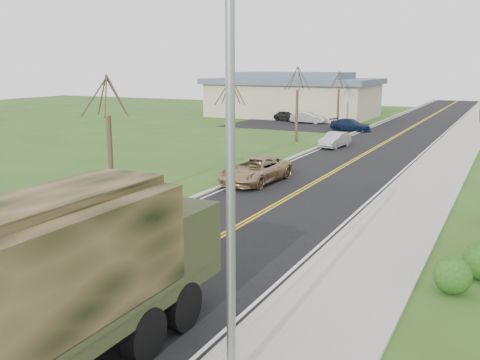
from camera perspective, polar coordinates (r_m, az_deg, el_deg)
The scene contains 17 objects.
ground at distance 14.79m, azimuth -17.89°, elevation -14.41°, with size 160.00×160.00×0.00m, color #2E4617.
road at distance 50.51m, azimuth 15.96°, elevation 4.30°, with size 8.00×120.00×0.01m, color black.
curb_right at distance 49.88m, azimuth 20.64°, elevation 3.96°, with size 0.30×120.00×0.12m, color #9E998E.
sidewalk_right at distance 49.72m, azimuth 22.64°, elevation 3.77°, with size 3.20×120.00×0.10m, color #9E998E.
curb_left at distance 51.46m, azimuth 11.42°, elevation 4.72°, with size 0.30×120.00×0.10m, color #9E998E.
street_light at distance 10.08m, azimuth -1.52°, elevation 0.51°, with size 1.65×0.22×8.00m.
bare_tree_a at distance 25.67m, azimuth -13.70°, elevation 3.18°, with size 1.93×2.26×6.08m.
bare_tree_b at distance 35.55m, azimuth -0.96°, elevation 5.67°, with size 1.83×2.14×5.73m.
bare_tree_c at distance 46.41m, azimuth 6.09°, elevation 7.49°, with size 2.04×2.39×6.42m.
bare_tree_d at distance 57.75m, azimuth 10.43°, elevation 8.03°, with size 1.88×2.20×5.91m.
commercial_building at distance 70.10m, azimuth 5.73°, elevation 8.96°, with size 25.50×21.50×5.65m.
military_truck at distance 11.94m, azimuth -17.79°, elevation -9.00°, with size 2.87×8.00×3.97m.
suv_champagne at distance 29.93m, azimuth 1.62°, elevation 1.06°, with size 2.40×5.21×1.45m, color #9F805A.
sedan_silver at distance 43.66m, azimuth 10.09°, elevation 4.22°, with size 1.29×3.71×1.22m, color silver.
lot_car_dark at distance 64.16m, azimuth 4.98°, elevation 6.83°, with size 1.44×3.57×1.22m, color black.
lot_car_silver at distance 61.74m, azimuth 7.25°, elevation 6.61°, with size 1.36×3.91×1.29m, color #A7A7AC.
lot_car_navy at distance 55.34m, azimuth 11.70°, elevation 5.78°, with size 1.68×4.14×1.20m, color #0F1B37.
Camera 1 is at (9.64, -9.16, 6.46)m, focal length 40.00 mm.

